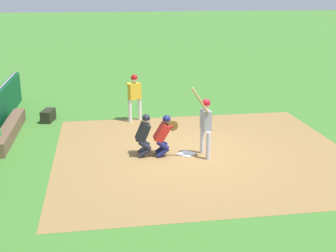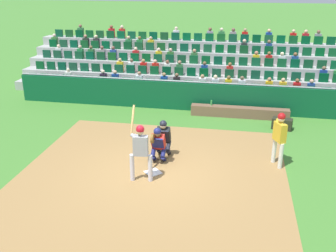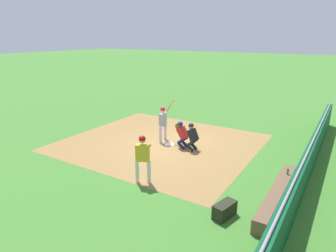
{
  "view_description": "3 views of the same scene",
  "coord_description": "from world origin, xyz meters",
  "px_view_note": "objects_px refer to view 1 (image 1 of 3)",
  "views": [
    {
      "loc": [
        12.32,
        -2.43,
        4.8
      ],
      "look_at": [
        0.06,
        -0.57,
        0.93
      ],
      "focal_mm": 47.88,
      "sensor_mm": 36.0,
      "label": 1
    },
    {
      "loc": [
        -2.38,
        10.1,
        5.61
      ],
      "look_at": [
        -0.33,
        -0.72,
        1.28
      ],
      "focal_mm": 41.09,
      "sensor_mm": 36.0,
      "label": 2
    },
    {
      "loc": [
        -11.22,
        -6.98,
        4.97
      ],
      "look_at": [
        -0.18,
        -0.04,
        0.98
      ],
      "focal_mm": 31.61,
      "sensor_mm": 36.0,
      "label": 3
    }
  ],
  "objects_px": {
    "home_plate_marker": "(186,154)",
    "equipment_duffel_bag": "(48,116)",
    "batter_at_plate": "(206,121)",
    "water_bottle_on_bench": "(0,132)",
    "dugout_bench": "(10,130)",
    "home_plate_umpire": "(144,133)",
    "catcher_crouching": "(164,133)",
    "on_deck_batter": "(134,93)"
  },
  "relations": [
    {
      "from": "batter_at_plate",
      "to": "home_plate_umpire",
      "type": "height_order",
      "value": "batter_at_plate"
    },
    {
      "from": "home_plate_marker",
      "to": "equipment_duffel_bag",
      "type": "height_order",
      "value": "equipment_duffel_bag"
    },
    {
      "from": "batter_at_plate",
      "to": "equipment_duffel_bag",
      "type": "distance_m",
      "value": 6.66
    },
    {
      "from": "home_plate_umpire",
      "to": "dugout_bench",
      "type": "bearing_deg",
      "value": -119.52
    },
    {
      "from": "home_plate_marker",
      "to": "catcher_crouching",
      "type": "bearing_deg",
      "value": -90.21
    },
    {
      "from": "on_deck_batter",
      "to": "equipment_duffel_bag",
      "type": "bearing_deg",
      "value": -97.54
    },
    {
      "from": "catcher_crouching",
      "to": "home_plate_umpire",
      "type": "height_order",
      "value": "home_plate_umpire"
    },
    {
      "from": "on_deck_batter",
      "to": "catcher_crouching",
      "type": "bearing_deg",
      "value": 8.51
    },
    {
      "from": "home_plate_umpire",
      "to": "batter_at_plate",
      "type": "bearing_deg",
      "value": 79.67
    },
    {
      "from": "home_plate_marker",
      "to": "equipment_duffel_bag",
      "type": "distance_m",
      "value": 6.07
    },
    {
      "from": "equipment_duffel_bag",
      "to": "home_plate_umpire",
      "type": "bearing_deg",
      "value": 51.23
    },
    {
      "from": "batter_at_plate",
      "to": "water_bottle_on_bench",
      "type": "distance_m",
      "value": 6.27
    },
    {
      "from": "home_plate_umpire",
      "to": "on_deck_batter",
      "type": "relative_size",
      "value": 0.74
    },
    {
      "from": "batter_at_plate",
      "to": "equipment_duffel_bag",
      "type": "height_order",
      "value": "batter_at_plate"
    },
    {
      "from": "home_plate_umpire",
      "to": "home_plate_marker",
      "type": "bearing_deg",
      "value": 86.45
    },
    {
      "from": "home_plate_marker",
      "to": "dugout_bench",
      "type": "relative_size",
      "value": 0.11
    },
    {
      "from": "home_plate_umpire",
      "to": "water_bottle_on_bench",
      "type": "xyz_separation_m",
      "value": [
        -1.21,
        -4.3,
        -0.15
      ]
    },
    {
      "from": "home_plate_umpire",
      "to": "catcher_crouching",
      "type": "bearing_deg",
      "value": 82.47
    },
    {
      "from": "catcher_crouching",
      "to": "water_bottle_on_bench",
      "type": "distance_m",
      "value": 5.04
    },
    {
      "from": "water_bottle_on_bench",
      "to": "equipment_duffel_bag",
      "type": "distance_m",
      "value": 3.09
    },
    {
      "from": "dugout_bench",
      "to": "on_deck_batter",
      "type": "xyz_separation_m",
      "value": [
        -1.23,
        4.27,
        0.85
      ]
    },
    {
      "from": "catcher_crouching",
      "to": "equipment_duffel_bag",
      "type": "relative_size",
      "value": 1.66
    },
    {
      "from": "batter_at_plate",
      "to": "water_bottle_on_bench",
      "type": "bearing_deg",
      "value": -104.15
    },
    {
      "from": "batter_at_plate",
      "to": "home_plate_umpire",
      "type": "xyz_separation_m",
      "value": [
        -0.32,
        -1.76,
        -0.37
      ]
    },
    {
      "from": "home_plate_marker",
      "to": "dugout_bench",
      "type": "height_order",
      "value": "dugout_bench"
    },
    {
      "from": "home_plate_marker",
      "to": "water_bottle_on_bench",
      "type": "relative_size",
      "value": 2.0
    },
    {
      "from": "home_plate_umpire",
      "to": "dugout_bench",
      "type": "relative_size",
      "value": 0.32
    },
    {
      "from": "batter_at_plate",
      "to": "home_plate_umpire",
      "type": "distance_m",
      "value": 1.83
    },
    {
      "from": "batter_at_plate",
      "to": "catcher_crouching",
      "type": "distance_m",
      "value": 1.27
    },
    {
      "from": "equipment_duffel_bag",
      "to": "on_deck_batter",
      "type": "height_order",
      "value": "on_deck_batter"
    },
    {
      "from": "batter_at_plate",
      "to": "equipment_duffel_bag",
      "type": "bearing_deg",
      "value": -131.59
    },
    {
      "from": "catcher_crouching",
      "to": "batter_at_plate",
      "type": "bearing_deg",
      "value": 78.35
    },
    {
      "from": "home_plate_umpire",
      "to": "water_bottle_on_bench",
      "type": "bearing_deg",
      "value": -105.67
    },
    {
      "from": "water_bottle_on_bench",
      "to": "dugout_bench",
      "type": "bearing_deg",
      "value": 177.81
    },
    {
      "from": "home_plate_umpire",
      "to": "equipment_duffel_bag",
      "type": "relative_size",
      "value": 1.71
    },
    {
      "from": "home_plate_umpire",
      "to": "water_bottle_on_bench",
      "type": "relative_size",
      "value": 5.86
    },
    {
      "from": "home_plate_marker",
      "to": "equipment_duffel_bag",
      "type": "relative_size",
      "value": 0.58
    },
    {
      "from": "equipment_duffel_bag",
      "to": "on_deck_batter",
      "type": "relative_size",
      "value": 0.43
    },
    {
      "from": "home_plate_umpire",
      "to": "on_deck_batter",
      "type": "distance_m",
      "value": 3.66
    },
    {
      "from": "catcher_crouching",
      "to": "dugout_bench",
      "type": "bearing_deg",
      "value": -117.25
    },
    {
      "from": "home_plate_marker",
      "to": "home_plate_umpire",
      "type": "distance_m",
      "value": 1.43
    },
    {
      "from": "batter_at_plate",
      "to": "water_bottle_on_bench",
      "type": "relative_size",
      "value": 9.83
    }
  ]
}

